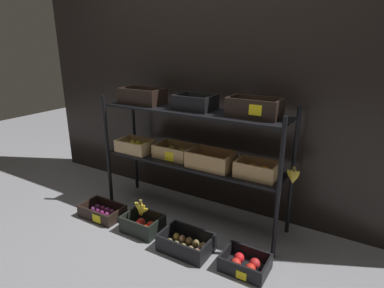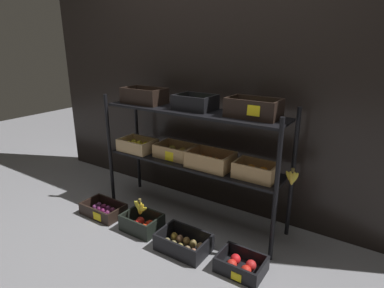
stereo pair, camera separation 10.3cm
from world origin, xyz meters
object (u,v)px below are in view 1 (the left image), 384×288
(banana_bunch_loose, at_px, (141,209))
(crate_ground_right_apple_red, at_px, (245,264))
(display_rack, at_px, (193,137))
(crate_ground_plum, at_px, (103,212))
(crate_ground_kiwi, at_px, (186,244))
(crate_ground_apple_red, at_px, (143,225))

(banana_bunch_loose, bearing_deg, crate_ground_right_apple_red, 0.10)
(display_rack, xyz_separation_m, crate_ground_right_apple_red, (0.66, -0.41, -0.69))
(crate_ground_plum, bearing_deg, crate_ground_right_apple_red, 0.28)
(crate_ground_kiwi, relative_size, crate_ground_right_apple_red, 1.21)
(crate_ground_right_apple_red, bearing_deg, banana_bunch_loose, -179.90)
(crate_ground_right_apple_red, bearing_deg, display_rack, 147.81)
(crate_ground_kiwi, height_order, crate_ground_right_apple_red, crate_ground_kiwi)
(crate_ground_kiwi, bearing_deg, display_rack, 114.69)
(crate_ground_plum, distance_m, crate_ground_kiwi, 0.89)
(display_rack, bearing_deg, crate_ground_plum, -148.50)
(display_rack, xyz_separation_m, crate_ground_plum, (-0.68, -0.42, -0.70))
(crate_ground_kiwi, distance_m, crate_ground_right_apple_red, 0.45)
(crate_ground_right_apple_red, xyz_separation_m, banana_bunch_loose, (-0.90, -0.00, 0.16))
(display_rack, distance_m, crate_ground_apple_red, 0.83)
(crate_ground_plum, bearing_deg, crate_ground_kiwi, -1.30)
(crate_ground_plum, xyz_separation_m, banana_bunch_loose, (0.44, 0.00, 0.16))
(banana_bunch_loose, bearing_deg, crate_ground_kiwi, -3.23)
(banana_bunch_loose, bearing_deg, crate_ground_apple_red, 16.52)
(crate_ground_right_apple_red, relative_size, banana_bunch_loose, 1.84)
(crate_ground_apple_red, distance_m, crate_ground_kiwi, 0.44)
(crate_ground_apple_red, bearing_deg, banana_bunch_loose, -163.48)
(crate_ground_plum, bearing_deg, crate_ground_apple_red, 1.03)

